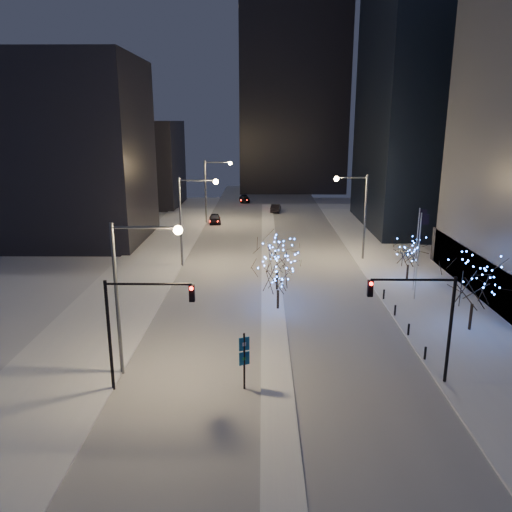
{
  "coord_description": "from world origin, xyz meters",
  "views": [
    {
      "loc": [
        -0.94,
        -27.2,
        15.83
      ],
      "look_at": [
        -1.45,
        12.97,
        5.0
      ],
      "focal_mm": 35.0,
      "sensor_mm": 36.0,
      "label": 1
    }
  ],
  "objects_px": {
    "street_lamp_w_far": "(212,183)",
    "holiday_tree_median_far": "(277,254)",
    "car_far": "(244,199)",
    "holiday_tree_plaza_near": "(475,284)",
    "wayfinding_sign": "(244,355)",
    "holiday_tree_plaza_far": "(409,253)",
    "traffic_signal_west": "(134,317)",
    "street_lamp_w_mid": "(190,210)",
    "street_lamp_w_near": "(132,278)",
    "holiday_tree_median_near": "(278,275)",
    "traffic_signal_east": "(426,312)",
    "car_near": "(215,219)",
    "car_mid": "(276,208)",
    "street_lamp_east": "(358,206)"
  },
  "relations": [
    {
      "from": "holiday_tree_median_far",
      "to": "street_lamp_w_far",
      "type": "bearing_deg",
      "value": 105.8
    },
    {
      "from": "street_lamp_w_mid",
      "to": "traffic_signal_east",
      "type": "relative_size",
      "value": 1.43
    },
    {
      "from": "street_lamp_east",
      "to": "car_far",
      "type": "bearing_deg",
      "value": 108.54
    },
    {
      "from": "traffic_signal_east",
      "to": "holiday_tree_plaza_near",
      "type": "distance_m",
      "value": 10.36
    },
    {
      "from": "street_lamp_w_far",
      "to": "car_near",
      "type": "xyz_separation_m",
      "value": [
        0.37,
        -0.17,
        -5.74
      ]
    },
    {
      "from": "car_near",
      "to": "car_mid",
      "type": "height_order",
      "value": "car_near"
    },
    {
      "from": "holiday_tree_plaza_far",
      "to": "street_lamp_w_mid",
      "type": "bearing_deg",
      "value": 167.4
    },
    {
      "from": "car_mid",
      "to": "holiday_tree_plaza_far",
      "type": "xyz_separation_m",
      "value": [
        12.47,
        -40.27,
        2.21
      ]
    },
    {
      "from": "holiday_tree_plaza_far",
      "to": "wayfinding_sign",
      "type": "xyz_separation_m",
      "value": [
        -15.97,
        -21.71,
        -0.68
      ]
    },
    {
      "from": "street_lamp_w_mid",
      "to": "street_lamp_east",
      "type": "bearing_deg",
      "value": 8.96
    },
    {
      "from": "holiday_tree_median_near",
      "to": "holiday_tree_plaza_far",
      "type": "distance_m",
      "value": 15.91
    },
    {
      "from": "holiday_tree_plaza_far",
      "to": "street_lamp_w_far",
      "type": "bearing_deg",
      "value": 127.25
    },
    {
      "from": "holiday_tree_plaza_near",
      "to": "car_mid",
      "type": "bearing_deg",
      "value": 104.58
    },
    {
      "from": "street_lamp_w_near",
      "to": "holiday_tree_median_far",
      "type": "bearing_deg",
      "value": 60.45
    },
    {
      "from": "holiday_tree_plaza_near",
      "to": "holiday_tree_plaza_far",
      "type": "xyz_separation_m",
      "value": [
        -1.31,
        12.74,
        -0.96
      ]
    },
    {
      "from": "street_lamp_east",
      "to": "car_near",
      "type": "bearing_deg",
      "value": 130.52
    },
    {
      "from": "traffic_signal_west",
      "to": "car_near",
      "type": "xyz_separation_m",
      "value": [
        -0.13,
        51.83,
        -4.0
      ]
    },
    {
      "from": "holiday_tree_median_near",
      "to": "wayfinding_sign",
      "type": "height_order",
      "value": "holiday_tree_median_near"
    },
    {
      "from": "street_lamp_w_mid",
      "to": "holiday_tree_plaza_near",
      "type": "height_order",
      "value": "street_lamp_w_mid"
    },
    {
      "from": "street_lamp_w_far",
      "to": "holiday_tree_median_far",
      "type": "height_order",
      "value": "street_lamp_w_far"
    },
    {
      "from": "holiday_tree_median_near",
      "to": "street_lamp_east",
      "type": "bearing_deg",
      "value": 59.66
    },
    {
      "from": "street_lamp_east",
      "to": "holiday_tree_median_near",
      "type": "height_order",
      "value": "street_lamp_east"
    },
    {
      "from": "car_far",
      "to": "wayfinding_sign",
      "type": "relative_size",
      "value": 1.28
    },
    {
      "from": "street_lamp_w_near",
      "to": "street_lamp_east",
      "type": "height_order",
      "value": "same"
    },
    {
      "from": "traffic_signal_west",
      "to": "street_lamp_w_mid",
      "type": "bearing_deg",
      "value": 91.06
    },
    {
      "from": "car_near",
      "to": "wayfinding_sign",
      "type": "xyz_separation_m",
      "value": [
        6.57,
        -51.66,
        1.51
      ]
    },
    {
      "from": "holiday_tree_median_far",
      "to": "holiday_tree_plaza_near",
      "type": "xyz_separation_m",
      "value": [
        14.78,
        -9.51,
        0.27
      ]
    },
    {
      "from": "street_lamp_w_near",
      "to": "traffic_signal_east",
      "type": "bearing_deg",
      "value": -3.21
    },
    {
      "from": "holiday_tree_median_far",
      "to": "holiday_tree_plaza_near",
      "type": "bearing_deg",
      "value": -32.74
    },
    {
      "from": "car_far",
      "to": "holiday_tree_median_far",
      "type": "xyz_separation_m",
      "value": [
        5.09,
        -55.1,
        2.95
      ]
    },
    {
      "from": "traffic_signal_east",
      "to": "holiday_tree_median_near",
      "type": "height_order",
      "value": "traffic_signal_east"
    },
    {
      "from": "car_far",
      "to": "street_lamp_w_far",
      "type": "bearing_deg",
      "value": -108.04
    },
    {
      "from": "holiday_tree_median_near",
      "to": "wayfinding_sign",
      "type": "relative_size",
      "value": 1.26
    },
    {
      "from": "car_near",
      "to": "car_far",
      "type": "bearing_deg",
      "value": 72.93
    },
    {
      "from": "street_lamp_w_far",
      "to": "car_mid",
      "type": "bearing_deg",
      "value": 44.2
    },
    {
      "from": "holiday_tree_plaza_far",
      "to": "holiday_tree_median_near",
      "type": "bearing_deg",
      "value": -148.3
    },
    {
      "from": "street_lamp_w_far",
      "to": "wayfinding_sign",
      "type": "distance_m",
      "value": 52.47
    },
    {
      "from": "street_lamp_w_near",
      "to": "street_lamp_w_mid",
      "type": "distance_m",
      "value": 25.0
    },
    {
      "from": "holiday_tree_median_far",
      "to": "street_lamp_w_near",
      "type": "bearing_deg",
      "value": -119.55
    },
    {
      "from": "street_lamp_w_near",
      "to": "holiday_tree_median_near",
      "type": "xyz_separation_m",
      "value": [
        9.38,
        11.52,
        -3.34
      ]
    },
    {
      "from": "traffic_signal_east",
      "to": "wayfinding_sign",
      "type": "bearing_deg",
      "value": -175.66
    },
    {
      "from": "street_lamp_w_far",
      "to": "car_far",
      "type": "distance_m",
      "value": 22.92
    },
    {
      "from": "street_lamp_w_near",
      "to": "wayfinding_sign",
      "type": "bearing_deg",
      "value": -14.81
    },
    {
      "from": "car_far",
      "to": "holiday_tree_median_far",
      "type": "height_order",
      "value": "holiday_tree_median_far"
    },
    {
      "from": "holiday_tree_plaza_near",
      "to": "wayfinding_sign",
      "type": "xyz_separation_m",
      "value": [
        -17.28,
        -8.98,
        -1.64
      ]
    },
    {
      "from": "car_mid",
      "to": "car_far",
      "type": "relative_size",
      "value": 0.93
    },
    {
      "from": "car_near",
      "to": "holiday_tree_plaza_near",
      "type": "bearing_deg",
      "value": -67.58
    },
    {
      "from": "holiday_tree_median_near",
      "to": "car_far",
      "type": "bearing_deg",
      "value": 94.77
    },
    {
      "from": "car_far",
      "to": "holiday_tree_median_far",
      "type": "bearing_deg",
      "value": -91.46
    },
    {
      "from": "street_lamp_w_near",
      "to": "car_far",
      "type": "bearing_deg",
      "value": 86.53
    }
  ]
}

